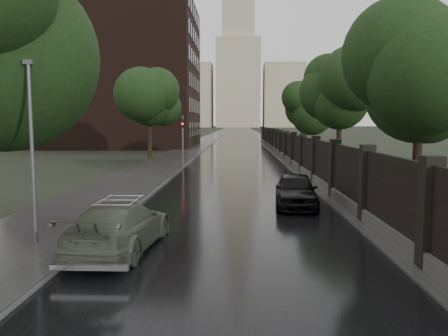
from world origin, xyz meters
TOP-DOWN VIEW (x-y plane):
  - ground at (0.00, 0.00)m, footprint 800.00×800.00m
  - road at (0.00, 190.00)m, footprint 8.00×420.00m
  - sidewalk_left at (-6.00, 190.00)m, footprint 4.00×420.00m
  - verge_right at (5.50, 190.00)m, footprint 3.00×420.00m
  - fence_right at (4.60, 32.01)m, footprint 0.45×75.72m
  - tree_left_far at (-8.00, 30.00)m, footprint 4.25×4.25m
  - tree_right_a at (7.50, 8.00)m, footprint 4.08×4.08m
  - tree_right_b at (7.50, 22.00)m, footprint 4.08×4.08m
  - tree_right_c at (7.50, 40.00)m, footprint 4.08×4.08m
  - lamp_post at (-5.40, 1.50)m, footprint 0.25×0.12m
  - traffic_light at (-4.30, 24.99)m, footprint 0.16×0.32m
  - brick_building at (-18.00, 52.00)m, footprint 24.00×18.00m
  - stalinist_tower at (0.00, 300.00)m, footprint 92.00×30.00m
  - volga_sedan at (-3.04, 1.44)m, footprint 2.24×4.71m
  - car_right_near at (2.53, 7.69)m, footprint 1.94×4.19m

SIDE VIEW (x-z plane):
  - ground at x=0.00m, z-range 0.00..0.00m
  - road at x=0.00m, z-range 0.00..0.02m
  - verge_right at x=5.50m, z-range 0.00..0.08m
  - sidewalk_left at x=-6.00m, z-range 0.00..0.16m
  - volga_sedan at x=-3.04m, z-range 0.00..1.32m
  - car_right_near at x=2.53m, z-range 0.00..1.39m
  - fence_right at x=4.60m, z-range -0.34..2.36m
  - traffic_light at x=-4.30m, z-range 0.40..4.40m
  - lamp_post at x=-5.40m, z-range 0.12..5.23m
  - tree_right_a at x=7.50m, z-range 1.44..8.46m
  - tree_right_b at x=7.50m, z-range 1.44..8.46m
  - tree_right_c at x=7.50m, z-range 1.44..8.46m
  - tree_left_far at x=-8.00m, z-range 1.55..8.94m
  - brick_building at x=-18.00m, z-range 0.00..20.00m
  - stalinist_tower at x=0.00m, z-range -41.12..117.88m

